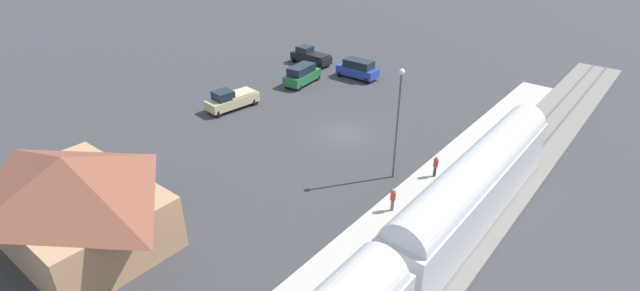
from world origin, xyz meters
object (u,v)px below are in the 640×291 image
at_px(station_building, 73,198).
at_px(pedestrian_waiting_far, 436,165).
at_px(suv_blue, 358,69).
at_px(pickup_black, 310,56).
at_px(suv_green, 302,75).
at_px(light_pole_near_platform, 398,113).
at_px(pedestrian_on_platform, 393,198).
at_px(pickup_tan, 231,99).

bearing_deg(station_building, pedestrian_waiting_far, -124.53).
bearing_deg(suv_blue, pedestrian_waiting_far, 139.51).
bearing_deg(pickup_black, suv_green, 122.48).
bearing_deg(light_pole_near_platform, station_building, 58.75).
distance_m(pedestrian_on_platform, light_pole_near_platform, 6.26).
height_order(station_building, light_pole_near_platform, light_pole_near_platform).
distance_m(pickup_tan, pickup_black, 16.23).
relative_size(suv_blue, suv_green, 0.97).
distance_m(station_building, pickup_black, 37.19).
bearing_deg(suv_green, light_pole_near_platform, 149.80).
distance_m(pickup_tan, light_pole_near_platform, 19.88).
bearing_deg(suv_green, pedestrian_on_platform, 144.51).
height_order(pedestrian_waiting_far, pickup_tan, pickup_tan).
distance_m(pedestrian_waiting_far, pickup_tan, 22.00).
relative_size(pickup_tan, pickup_black, 1.03).
xyz_separation_m(suv_blue, light_pole_near_platform, (-14.71, 16.40, 4.20)).
bearing_deg(pickup_tan, pedestrian_on_platform, 166.77).
xyz_separation_m(pedestrian_waiting_far, pickup_black, (25.04, -15.33, -0.25)).
height_order(station_building, pickup_tan, station_building).
xyz_separation_m(pickup_tan, suv_green, (-0.89, -9.77, 0.12)).
bearing_deg(suv_green, pickup_tan, 84.82).
relative_size(station_building, pickup_black, 2.19).
relative_size(pedestrian_on_platform, pickup_tan, 0.31).
height_order(pickup_black, light_pole_near_platform, light_pole_near_platform).
bearing_deg(pedestrian_waiting_far, pickup_tan, 1.60).
bearing_deg(suv_green, pickup_black, -57.52).
bearing_deg(pedestrian_on_platform, station_building, 46.55).
height_order(pickup_tan, light_pole_near_platform, light_pole_near_platform).
height_order(pickup_black, suv_green, suv_green).
relative_size(suv_blue, light_pole_near_platform, 0.57).
bearing_deg(pickup_black, pedestrian_waiting_far, 148.53).
height_order(suv_blue, suv_green, same).
bearing_deg(suv_blue, light_pole_near_platform, 131.89).
bearing_deg(station_building, pickup_black, -72.40).
height_order(station_building, pedestrian_waiting_far, station_building).
bearing_deg(pedestrian_waiting_far, station_building, 55.47).
xyz_separation_m(pedestrian_on_platform, pickup_tan, (21.76, -5.12, -0.25)).
distance_m(suv_green, light_pole_near_platform, 21.81).
bearing_deg(pedestrian_waiting_far, pickup_black, -31.47).
relative_size(station_building, suv_blue, 2.40).
bearing_deg(station_building, pickup_tan, -67.20).
bearing_deg(station_building, suv_blue, -84.25).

